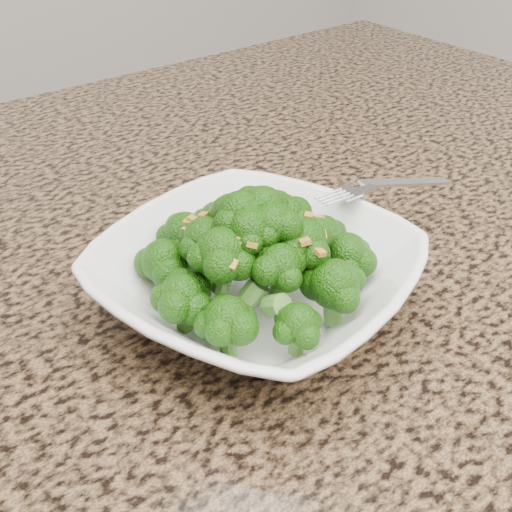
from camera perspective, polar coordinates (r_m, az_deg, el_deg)
granite_counter at (r=0.51m, az=-13.33°, el=-8.21°), size 1.64×1.04×0.03m
bowl at (r=0.49m, az=-0.00°, el=-2.04°), size 0.29×0.29×0.06m
broccoli_pile at (r=0.46m, az=-0.00°, el=4.19°), size 0.21×0.21×0.07m
garlic_topping at (r=0.44m, az=-0.00°, el=8.27°), size 0.12×0.12×0.01m
fork at (r=0.55m, az=9.87°, el=5.86°), size 0.17×0.06×0.01m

